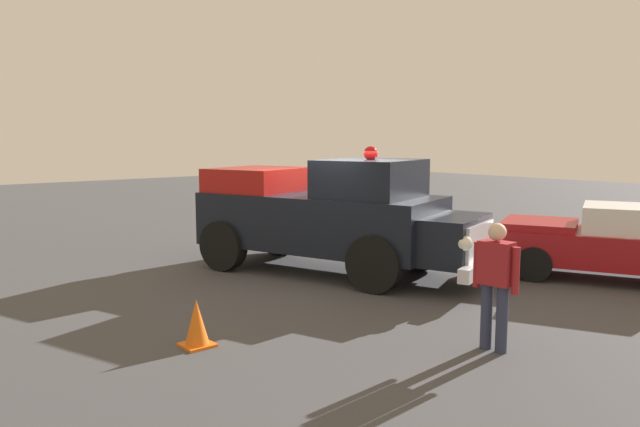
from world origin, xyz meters
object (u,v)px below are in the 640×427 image
at_px(classic_hot_rod, 616,242).
at_px(lawn_chair_by_car, 425,230).
at_px(spectator_standing, 496,278).
at_px(traffic_cone, 197,324).
at_px(vintage_fire_truck, 330,214).

relative_size(classic_hot_rod, lawn_chair_by_car, 4.64).
relative_size(lawn_chair_by_car, spectator_standing, 0.61).
xyz_separation_m(spectator_standing, traffic_cone, (2.62, 2.88, -0.66)).
bearing_deg(traffic_cone, classic_hot_rod, -102.95).
height_order(spectator_standing, traffic_cone, spectator_standing).
bearing_deg(classic_hot_rod, traffic_cone, 77.05).
height_order(vintage_fire_truck, spectator_standing, vintage_fire_truck).
bearing_deg(vintage_fire_truck, spectator_standing, 164.15).
height_order(vintage_fire_truck, lawn_chair_by_car, vintage_fire_truck).
distance_m(vintage_fire_truck, traffic_cone, 4.88).
bearing_deg(classic_hot_rod, vintage_fire_truck, 43.24).
xyz_separation_m(vintage_fire_truck, spectator_standing, (-4.83, 1.37, -0.23)).
bearing_deg(spectator_standing, vintage_fire_truck, -15.85).
distance_m(classic_hot_rod, lawn_chair_by_car, 4.13).
relative_size(lawn_chair_by_car, traffic_cone, 1.61).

